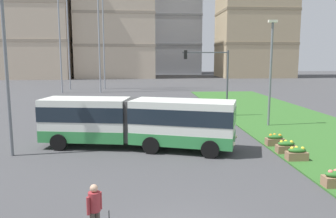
# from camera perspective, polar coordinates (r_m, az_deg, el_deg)

# --- Properties ---
(articulated_bus) EXTENTS (11.96, 5.27, 3.00)m
(articulated_bus) POSITION_cam_1_polar(r_m,az_deg,el_deg) (20.73, -5.27, -2.09)
(articulated_bus) COLOR silver
(articulated_bus) RESTS_ON ground
(car_white_van) EXTENTS (4.44, 2.11, 1.58)m
(car_white_van) POSITION_cam_1_polar(r_m,az_deg,el_deg) (29.62, -13.70, -0.84)
(car_white_van) COLOR silver
(car_white_van) RESTS_ON ground
(pedestrian_crossing) EXTENTS (0.41, 0.47, 1.74)m
(pedestrian_crossing) POSITION_cam_1_polar(r_m,az_deg,el_deg) (10.89, -12.22, -15.89)
(pedestrian_crossing) COLOR #4C4238
(pedestrian_crossing) RESTS_ON ground
(flower_planter_1) EXTENTS (1.10, 0.56, 0.74)m
(flower_planter_1) POSITION_cam_1_polar(r_m,az_deg,el_deg) (16.31, 26.39, -10.39)
(flower_planter_1) COLOR #937051
(flower_planter_1) RESTS_ON grass_median
(flower_planter_2) EXTENTS (1.10, 0.56, 0.74)m
(flower_planter_2) POSITION_cam_1_polar(r_m,az_deg,el_deg) (19.50, 20.79, -7.01)
(flower_planter_2) COLOR #937051
(flower_planter_2) RESTS_ON grass_median
(flower_planter_3) EXTENTS (1.10, 0.56, 0.74)m
(flower_planter_3) POSITION_cam_1_polar(r_m,az_deg,el_deg) (20.72, 19.19, -6.01)
(flower_planter_3) COLOR #937051
(flower_planter_3) RESTS_ON grass_median
(flower_planter_4) EXTENTS (1.10, 0.56, 0.74)m
(flower_planter_4) POSITION_cam_1_polar(r_m,az_deg,el_deg) (22.24, 17.48, -4.95)
(flower_planter_4) COLOR #937051
(flower_planter_4) RESTS_ON grass_median
(traffic_light_far_right) EXTENTS (4.31, 0.28, 6.16)m
(traffic_light_far_right) POSITION_cam_1_polar(r_m,az_deg,el_deg) (31.69, 7.51, 6.30)
(traffic_light_far_right) COLOR #474C51
(traffic_light_far_right) RESTS_ON ground
(streetlight_left) EXTENTS (0.70, 0.28, 9.03)m
(streetlight_left) POSITION_cam_1_polar(r_m,az_deg,el_deg) (20.60, -25.48, 6.31)
(streetlight_left) COLOR slate
(streetlight_left) RESTS_ON ground
(streetlight_median) EXTENTS (0.70, 0.28, 8.39)m
(streetlight_median) POSITION_cam_1_polar(r_m,az_deg,el_deg) (28.20, 16.85, 6.50)
(streetlight_median) COLOR slate
(streetlight_median) RESTS_ON ground
(apartment_tower_west) EXTENTS (19.80, 17.29, 37.50)m
(apartment_tower_west) POSITION_cam_1_polar(r_m,az_deg,el_deg) (100.69, -21.47, 15.59)
(apartment_tower_west) COLOR #C6B299
(apartment_tower_west) RESTS_ON ground
(apartment_tower_westcentre) EXTENTS (21.29, 17.92, 41.72)m
(apartment_tower_westcentre) POSITION_cam_1_polar(r_m,az_deg,el_deg) (99.87, -8.70, 17.36)
(apartment_tower_westcentre) COLOR #C6B299
(apartment_tower_westcentre) RESTS_ON ground
(apartment_tower_centre) EXTENTS (21.69, 16.87, 47.48)m
(apartment_tower_centre) POSITION_cam_1_polar(r_m,az_deg,el_deg) (122.05, -0.07, 17.19)
(apartment_tower_centre) COLOR #9EA3AD
(apartment_tower_centre) RESTS_ON ground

